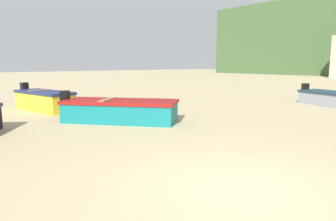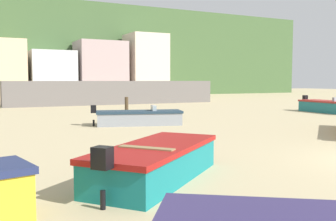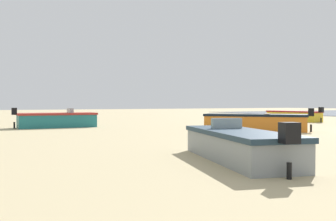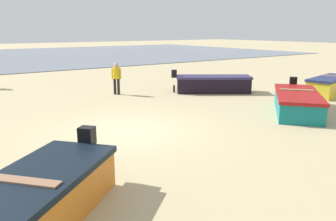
% 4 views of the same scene
% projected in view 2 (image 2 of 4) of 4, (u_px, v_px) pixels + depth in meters
% --- Properties ---
extents(headland_hill, '(90.00, 32.00, 14.08)m').
position_uv_depth(headland_hill, '(41.00, 55.00, 68.88)').
color(headland_hill, '#3E5A32').
rests_on(headland_hill, ground).
extents(harbor_pier, '(20.94, 2.40, 2.30)m').
position_uv_depth(harbor_pier, '(115.00, 92.00, 38.06)').
color(harbor_pier, '#635E5A').
rests_on(harbor_pier, ground).
extents(townhouse_left, '(6.01, 6.81, 7.52)m').
position_uv_depth(townhouse_left, '(0.00, 70.00, 49.09)').
color(townhouse_left, '#D4B58B').
rests_on(townhouse_left, ground).
extents(townhouse_centre_left, '(5.73, 6.05, 6.28)m').
position_uv_depth(townhouse_centre_left, '(52.00, 75.00, 51.66)').
color(townhouse_centre_left, silver).
rests_on(townhouse_centre_left, ground).
extents(townhouse_centre_right, '(6.67, 5.63, 7.85)m').
position_uv_depth(townhouse_centre_right, '(100.00, 69.00, 54.41)').
color(townhouse_centre_right, '#A68F8E').
rests_on(townhouse_centre_right, ground).
extents(townhouse_right, '(5.49, 5.47, 9.23)m').
position_uv_depth(townhouse_right, '(146.00, 65.00, 57.40)').
color(townhouse_right, beige).
rests_on(townhouse_right, ground).
extents(boat_grey_1, '(4.77, 2.64, 1.07)m').
position_uv_depth(boat_grey_1, '(139.00, 118.00, 20.00)').
color(boat_grey_1, gray).
rests_on(boat_grey_1, ground).
extents(boat_teal_5, '(4.31, 3.99, 1.14)m').
position_uv_depth(boat_teal_5, '(156.00, 162.00, 8.90)').
color(boat_teal_5, '#127074').
rests_on(boat_teal_5, ground).
extents(boat_teal_6, '(1.89, 4.83, 1.19)m').
position_uv_depth(boat_teal_6, '(329.00, 107.00, 27.77)').
color(boat_teal_6, '#207177').
rests_on(boat_teal_6, ground).
extents(mooring_post_near_water, '(0.27, 0.27, 1.08)m').
position_uv_depth(mooring_post_near_water, '(127.00, 104.00, 29.19)').
color(mooring_post_near_water, '#413221').
rests_on(mooring_post_near_water, ground).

